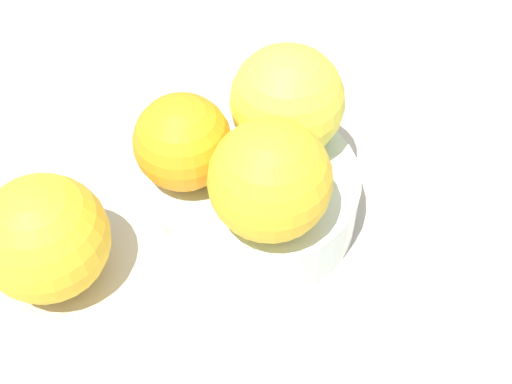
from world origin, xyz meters
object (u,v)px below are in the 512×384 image
object	(u,v)px
orange_in_bowl_1	(287,101)
orange_loose_0	(45,238)
fruit_bowl	(256,197)
orange_in_bowl_2	(183,142)
orange_in_bowl_0	(270,180)

from	to	relation	value
orange_in_bowl_1	orange_loose_0	size ratio (longest dim) A/B	0.92
fruit_bowl	orange_in_bowl_1	bearing A→B (deg)	112.77
orange_in_bowl_1	orange_in_bowl_2	xyz separation A→B (cm)	(-1.29, -7.63, -0.67)
orange_loose_0	orange_in_bowl_1	bearing A→B (deg)	83.78
fruit_bowl	orange_in_bowl_2	size ratio (longest dim) A/B	2.22
orange_in_bowl_0	orange_in_bowl_2	distance (cm)	6.96
fruit_bowl	orange_in_bowl_1	world-z (taller)	orange_in_bowl_1
orange_in_bowl_2	orange_loose_0	bearing A→B (deg)	-93.73
orange_in_bowl_2	orange_loose_0	xyz separation A→B (cm)	(-0.68, -10.44, -3.52)
orange_in_bowl_0	orange_in_bowl_2	xyz separation A→B (cm)	(-6.43, -2.59, -0.64)
orange_in_bowl_0	orange_loose_0	xyz separation A→B (cm)	(-7.11, -13.03, -4.16)
fruit_bowl	orange_in_bowl_0	size ratio (longest dim) A/B	1.86
fruit_bowl	orange_in_bowl_1	size ratio (longest dim) A/B	1.85
orange_in_bowl_2	orange_loose_0	size ratio (longest dim) A/B	0.77
orange_in_bowl_0	orange_in_bowl_1	size ratio (longest dim) A/B	0.99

